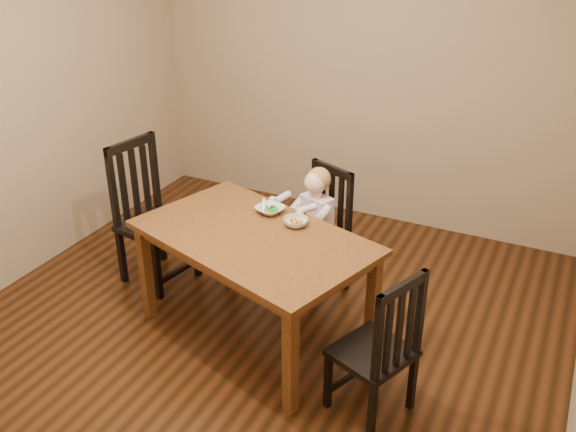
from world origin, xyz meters
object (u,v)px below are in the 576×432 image
at_px(bowl_veg, 296,222).
at_px(chair_left, 151,216).
at_px(dining_table, 254,247).
at_px(chair_right, 379,349).
at_px(toddler, 315,219).
at_px(chair_child, 319,233).
at_px(bowl_peas, 270,210).

bearing_deg(bowl_veg, chair_left, 177.36).
xyz_separation_m(dining_table, chair_right, (0.99, -0.37, -0.22)).
bearing_deg(toddler, dining_table, 100.84).
distance_m(chair_left, bowl_veg, 1.26).
relative_size(dining_table, chair_left, 1.56).
bearing_deg(chair_right, chair_child, 59.09).
height_order(dining_table, chair_left, chair_left).
height_order(dining_table, bowl_peas, bowl_peas).
bearing_deg(dining_table, chair_right, -20.31).
bearing_deg(dining_table, bowl_peas, 98.61).
height_order(toddler, bowl_peas, toddler).
distance_m(toddler, bowl_peas, 0.44).
relative_size(chair_left, toddler, 2.12).
relative_size(bowl_peas, bowl_veg, 1.15).
xyz_separation_m(toddler, bowl_peas, (-0.18, -0.35, 0.19)).
bearing_deg(chair_child, chair_left, 41.73).
bearing_deg(chair_left, toddler, 118.31).
distance_m(chair_right, bowl_veg, 1.05).
bearing_deg(chair_child, bowl_veg, 116.31).
xyz_separation_m(chair_left, chair_right, (2.04, -0.66, -0.08)).
bearing_deg(chair_left, bowl_peas, 102.33).
height_order(toddler, bowl_veg, toddler).
distance_m(chair_child, bowl_peas, 0.55).
distance_m(dining_table, toddler, 0.69).
distance_m(dining_table, bowl_peas, 0.35).
relative_size(chair_child, chair_left, 0.87).
xyz_separation_m(dining_table, bowl_veg, (0.19, 0.23, 0.11)).
relative_size(chair_left, bowl_peas, 5.92).
distance_m(chair_child, bowl_veg, 0.59).
bearing_deg(chair_child, bowl_peas, 84.99).
height_order(chair_left, bowl_veg, chair_left).
height_order(dining_table, bowl_veg, bowl_veg).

